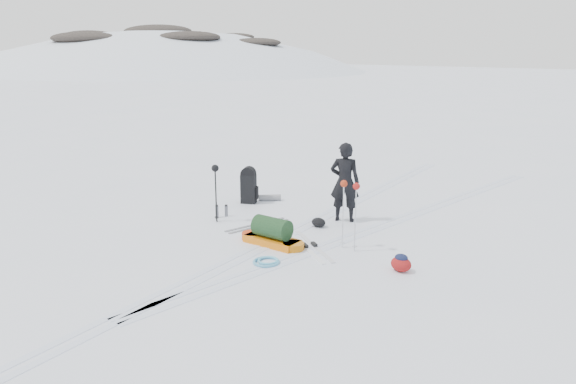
# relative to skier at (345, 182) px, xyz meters

# --- Properties ---
(ground) EXTENTS (200.00, 200.00, 0.00)m
(ground) POSITION_rel_skier_xyz_m (-0.45, -1.53, -0.94)
(ground) COLOR white
(ground) RESTS_ON ground
(ski_tracks) EXTENTS (3.38, 17.97, 0.01)m
(ski_tracks) POSITION_rel_skier_xyz_m (0.16, -0.66, -0.94)
(ski_tracks) COLOR silver
(ski_tracks) RESTS_ON ground
(skier) EXTENTS (0.81, 0.70, 1.89)m
(skier) POSITION_rel_skier_xyz_m (0.00, 0.00, 0.00)
(skier) COLOR black
(skier) RESTS_ON ground
(pulk_sled) EXTENTS (1.55, 0.53, 0.59)m
(pulk_sled) POSITION_rel_skier_xyz_m (-0.31, -2.33, -0.72)
(pulk_sled) COLOR orange
(pulk_sled) RESTS_ON ground
(expedition_rucksack) EXTENTS (0.81, 0.99, 0.98)m
(expedition_rucksack) POSITION_rel_skier_xyz_m (-2.78, -0.15, -0.49)
(expedition_rucksack) COLOR black
(expedition_rucksack) RESTS_ON ground
(ski_poles_black) EXTENTS (0.18, 0.17, 1.38)m
(ski_poles_black) POSITION_rel_skier_xyz_m (-2.34, -1.91, 0.19)
(ski_poles_black) COLOR black
(ski_poles_black) RESTS_ON ground
(ski_poles_silver) EXTENTS (0.46, 0.18, 1.43)m
(ski_poles_silver) POSITION_rel_skier_xyz_m (1.12, -1.61, 0.26)
(ski_poles_silver) COLOR silver
(ski_poles_silver) RESTS_ON ground
(touring_skis_grey) EXTENTS (0.64, 1.67, 0.06)m
(touring_skis_grey) POSITION_rel_skier_xyz_m (-1.38, -1.56, -0.93)
(touring_skis_grey) COLOR gray
(touring_skis_grey) RESTS_ON ground
(touring_skis_white) EXTENTS (1.84, 1.34, 0.07)m
(touring_skis_white) POSITION_rel_skier_xyz_m (0.40, -1.97, -0.93)
(touring_skis_white) COLOR white
(touring_skis_white) RESTS_ON ground
(rope_coil) EXTENTS (0.69, 0.69, 0.06)m
(rope_coil) POSITION_rel_skier_xyz_m (0.27, -3.20, -0.91)
(rope_coil) COLOR #4E9CBE
(rope_coil) RESTS_ON ground
(small_daypack) EXTENTS (0.46, 0.40, 0.34)m
(small_daypack) POSITION_rel_skier_xyz_m (2.49, -2.01, -0.78)
(small_daypack) COLOR maroon
(small_daypack) RESTS_ON ground
(thermos_pair) EXTENTS (0.21, 0.30, 0.31)m
(thermos_pair) POSITION_rel_skier_xyz_m (-2.52, -1.56, -0.80)
(thermos_pair) COLOR slate
(thermos_pair) RESTS_ON ground
(stuff_sack) EXTENTS (0.40, 0.34, 0.21)m
(stuff_sack) POSITION_rel_skier_xyz_m (-0.21, -0.76, -0.84)
(stuff_sack) COLOR black
(stuff_sack) RESTS_ON ground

